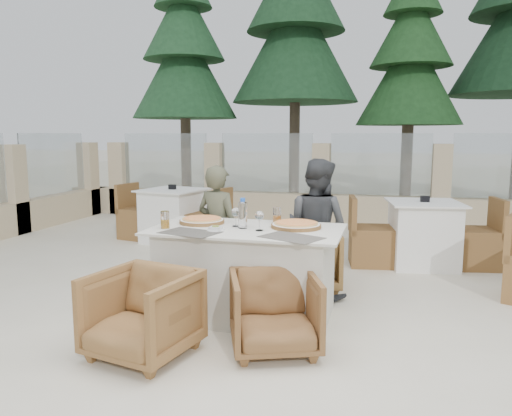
% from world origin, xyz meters
% --- Properties ---
extents(ground, '(80.00, 80.00, 0.00)m').
position_xyz_m(ground, '(0.00, 0.00, 0.00)').
color(ground, beige).
rests_on(ground, ground).
extents(sand_patch, '(30.00, 16.00, 0.01)m').
position_xyz_m(sand_patch, '(0.00, 14.00, 0.01)').
color(sand_patch, beige).
rests_on(sand_patch, ground).
extents(perimeter_wall_far, '(10.00, 0.34, 1.60)m').
position_xyz_m(perimeter_wall_far, '(0.00, 4.80, 0.80)').
color(perimeter_wall_far, beige).
rests_on(perimeter_wall_far, ground).
extents(pine_far_left, '(2.42, 2.42, 5.50)m').
position_xyz_m(pine_far_left, '(-3.50, 7.00, 2.75)').
color(pine_far_left, '#214D29').
rests_on(pine_far_left, ground).
extents(pine_mid_left, '(2.86, 2.86, 6.50)m').
position_xyz_m(pine_mid_left, '(-1.00, 7.50, 3.25)').
color(pine_mid_left, '#1C4424').
rests_on(pine_mid_left, ground).
extents(pine_centre, '(2.20, 2.20, 5.00)m').
position_xyz_m(pine_centre, '(1.50, 7.20, 2.50)').
color(pine_centre, '#204C21').
rests_on(pine_centre, ground).
extents(dining_table, '(1.60, 0.90, 0.77)m').
position_xyz_m(dining_table, '(0.02, -0.03, 0.39)').
color(dining_table, beige).
rests_on(dining_table, ground).
extents(placemat_near_left, '(0.51, 0.40, 0.00)m').
position_xyz_m(placemat_near_left, '(-0.36, -0.33, 0.77)').
color(placemat_near_left, '#4E4A43').
rests_on(placemat_near_left, dining_table).
extents(placemat_near_right, '(0.53, 0.46, 0.00)m').
position_xyz_m(placemat_near_right, '(0.46, -0.31, 0.77)').
color(placemat_near_right, '#5B564E').
rests_on(placemat_near_right, dining_table).
extents(pizza_left, '(0.52, 0.52, 0.05)m').
position_xyz_m(pizza_left, '(-0.43, 0.10, 0.80)').
color(pizza_left, '#ED5220').
rests_on(pizza_left, dining_table).
extents(pizza_right, '(0.55, 0.55, 0.06)m').
position_xyz_m(pizza_right, '(0.42, 0.10, 0.80)').
color(pizza_right, '#EE5620').
rests_on(pizza_right, dining_table).
extents(water_bottle, '(0.09, 0.09, 0.26)m').
position_xyz_m(water_bottle, '(-0.01, -0.04, 0.90)').
color(water_bottle, '#9EB8D0').
rests_on(water_bottle, dining_table).
extents(wine_glass_centre, '(0.10, 0.10, 0.18)m').
position_xyz_m(wine_glass_centre, '(-0.09, 0.03, 0.86)').
color(wine_glass_centre, silver).
rests_on(wine_glass_centre, dining_table).
extents(wine_glass_near, '(0.09, 0.09, 0.18)m').
position_xyz_m(wine_glass_near, '(0.15, -0.11, 0.86)').
color(wine_glass_near, white).
rests_on(wine_glass_near, dining_table).
extents(beer_glass_left, '(0.09, 0.09, 0.15)m').
position_xyz_m(beer_glass_left, '(-0.64, -0.21, 0.84)').
color(beer_glass_left, orange).
rests_on(beer_glass_left, dining_table).
extents(beer_glass_right, '(0.09, 0.09, 0.14)m').
position_xyz_m(beer_glass_right, '(0.22, 0.26, 0.84)').
color(beer_glass_right, orange).
rests_on(beer_glass_right, dining_table).
extents(olive_dish, '(0.15, 0.15, 0.04)m').
position_xyz_m(olive_dish, '(-0.19, -0.20, 0.79)').
color(olive_dish, silver).
rests_on(olive_dish, dining_table).
extents(armchair_far_left, '(0.71, 0.73, 0.57)m').
position_xyz_m(armchair_far_left, '(-0.50, 0.58, 0.29)').
color(armchair_far_left, olive).
rests_on(armchair_far_left, ground).
extents(armchair_far_right, '(0.84, 0.85, 0.63)m').
position_xyz_m(armchair_far_right, '(0.37, 0.85, 0.31)').
color(armchair_far_right, olive).
rests_on(armchair_far_right, ground).
extents(armchair_near_left, '(0.78, 0.80, 0.61)m').
position_xyz_m(armchair_near_left, '(-0.47, -0.97, 0.31)').
color(armchair_near_left, brown).
rests_on(armchair_near_left, ground).
extents(armchair_near_right, '(0.80, 0.81, 0.57)m').
position_xyz_m(armchair_near_right, '(0.41, -0.65, 0.29)').
color(armchair_near_right, brown).
rests_on(armchair_near_right, ground).
extents(diner_left, '(0.53, 0.42, 1.26)m').
position_xyz_m(diner_left, '(-0.43, 0.53, 0.63)').
color(diner_left, '#4E4F39').
rests_on(diner_left, ground).
extents(diner_right, '(0.79, 0.72, 1.33)m').
position_xyz_m(diner_right, '(0.51, 0.68, 0.67)').
color(diner_right, '#3E4043').
rests_on(diner_right, ground).
extents(bg_table_a, '(1.76, 1.11, 0.77)m').
position_xyz_m(bg_table_a, '(-1.85, 2.58, 0.39)').
color(bg_table_a, white).
rests_on(bg_table_a, ground).
extents(bg_table_b, '(1.75, 1.07, 0.77)m').
position_xyz_m(bg_table_b, '(1.58, 2.11, 0.39)').
color(bg_table_b, white).
rests_on(bg_table_b, ground).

